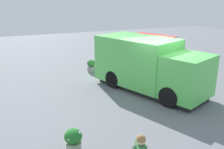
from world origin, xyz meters
name	(u,v)px	position (x,y,z in m)	size (l,w,h in m)	color
ground_plane	(155,93)	(0.00, 0.00, 0.00)	(40.00, 40.00, 0.00)	slate
food_truck	(148,66)	(-0.47, -0.11, 1.11)	(5.49, 3.70, 2.32)	#5FD45B
planter_flowering_near	(73,140)	(2.80, -4.40, 0.36)	(0.48, 0.48, 0.68)	gray
planter_flowering_far	(91,66)	(-4.16, -1.53, 0.35)	(0.46, 0.46, 0.69)	gray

